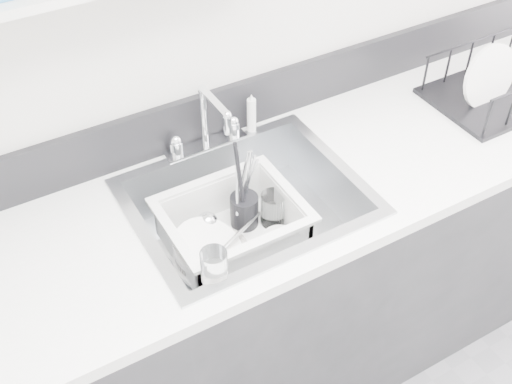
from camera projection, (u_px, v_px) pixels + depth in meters
counter_run at (248, 300)px, 2.09m from camera, size 3.20×0.62×0.92m
backsplash at (198, 119)px, 1.92m from camera, size 3.20×0.02×0.16m
sink at (247, 220)px, 1.84m from camera, size 0.64×0.52×0.20m
faucet at (206, 134)px, 1.90m from camera, size 0.26×0.18×0.23m
side_sprayer at (251, 113)px, 1.96m from camera, size 0.03×0.03×0.14m
wash_tub at (233, 228)px, 1.82m from camera, size 0.43×0.38×0.15m
plate_stack at (211, 254)px, 1.80m from camera, size 0.25×0.24×0.10m
utensil_cup at (244, 208)px, 1.88m from camera, size 0.08×0.08×0.28m
ladle at (226, 234)px, 1.84m from camera, size 0.21×0.26×0.07m
tumbler_in_tub at (273, 209)px, 1.89m from camera, size 0.08×0.08×0.11m
tumbler_counter at (214, 266)px, 1.53m from camera, size 0.08×0.08×0.09m
dish_rack at (500, 78)px, 2.09m from camera, size 0.43×0.33×0.15m
bowl_small at (279, 241)px, 1.85m from camera, size 0.12×0.12×0.03m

